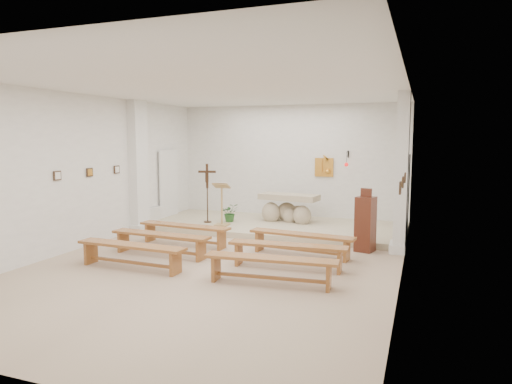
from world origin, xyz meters
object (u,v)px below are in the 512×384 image
at_px(altar, 288,210).
at_px(bench_right_third, 271,264).
at_px(bench_left_front, 184,230).
at_px(bench_left_third, 131,250).
at_px(crucifix_stand, 207,189).
at_px(donation_pedestal, 365,224).
at_px(lectern, 222,204).
at_px(bench_right_second, 288,250).
at_px(bench_left_second, 160,239).
at_px(bench_right_front, 301,239).

relative_size(altar, bench_right_third, 0.75).
distance_m(bench_left_front, bench_left_third, 2.09).
distance_m(crucifix_stand, bench_left_third, 4.27).
bearing_deg(donation_pedestal, bench_left_front, -152.68).
bearing_deg(bench_right_third, donation_pedestal, 62.54).
height_order(lectern, donation_pedestal, donation_pedestal).
height_order(crucifix_stand, bench_left_third, crucifix_stand).
distance_m(lectern, bench_right_second, 3.92).
bearing_deg(bench_left_third, bench_left_second, 92.40).
xyz_separation_m(donation_pedestal, bench_right_third, (-1.24, -2.95, -0.26)).
relative_size(crucifix_stand, bench_right_third, 0.71).
xyz_separation_m(bench_left_second, bench_right_second, (2.83, -0.00, 0.00)).
relative_size(bench_right_front, bench_right_second, 1.00).
bearing_deg(bench_right_second, bench_left_front, 156.27).
xyz_separation_m(bench_left_front, bench_left_third, (0.00, -2.09, 0.00)).
bearing_deg(bench_right_second, bench_right_third, -93.44).
height_order(altar, bench_right_second, altar).
distance_m(bench_left_front, bench_right_second, 3.01).
relative_size(bench_left_front, bench_right_front, 1.00).
distance_m(altar, bench_left_third, 5.37).
xyz_separation_m(bench_left_front, bench_right_third, (2.83, -2.09, 0.00)).
bearing_deg(bench_right_third, bench_right_front, 85.25).
relative_size(altar, lectern, 1.44).
distance_m(bench_right_second, bench_right_third, 1.05).
bearing_deg(bench_left_third, bench_left_front, 92.40).
relative_size(lectern, crucifix_stand, 0.73).
xyz_separation_m(altar, crucifix_stand, (-2.09, -0.91, 0.62)).
distance_m(bench_left_second, bench_right_second, 2.83).
distance_m(altar, donation_pedestal, 3.22).
distance_m(altar, bench_right_front, 3.23).
height_order(crucifix_stand, bench_right_second, crucifix_stand).
distance_m(donation_pedestal, bench_left_front, 4.16).
xyz_separation_m(donation_pedestal, bench_left_second, (-4.06, -1.91, -0.26)).
bearing_deg(lectern, bench_right_front, -38.35).
bearing_deg(altar, bench_left_front, -111.37).
height_order(crucifix_stand, bench_left_front, crucifix_stand).
xyz_separation_m(lectern, bench_left_front, (-0.15, -1.79, -0.38)).
bearing_deg(bench_right_front, donation_pedestal, 41.33).
xyz_separation_m(lectern, bench_left_third, (-0.15, -3.88, -0.38)).
height_order(bench_right_front, bench_left_third, same).
bearing_deg(bench_left_second, lectern, 90.32).
bearing_deg(bench_right_front, bench_left_second, -153.34).
relative_size(donation_pedestal, bench_left_second, 0.61).
distance_m(bench_left_second, bench_left_third, 1.05).
bearing_deg(bench_left_second, bench_right_third, -17.01).
xyz_separation_m(bench_left_third, bench_right_third, (2.83, 0.00, 0.00)).
height_order(donation_pedestal, bench_right_front, donation_pedestal).
bearing_deg(bench_right_third, bench_left_third, 175.25).
distance_m(lectern, bench_right_front, 3.25).
xyz_separation_m(donation_pedestal, bench_right_front, (-1.24, -0.86, -0.26)).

